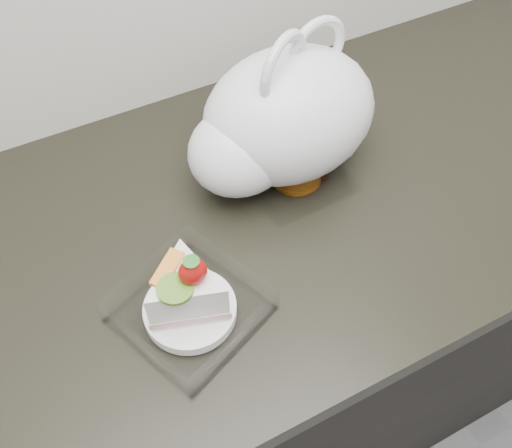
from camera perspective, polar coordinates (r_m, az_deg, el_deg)
The scene contains 4 objects.
counter at distance 1.25m, azimuth -2.42°, elevation -12.58°, with size 2.04×0.64×0.90m.
cake_tray at distance 0.76m, azimuth -6.76°, elevation -7.69°, with size 0.22×0.22×0.13m.
mooncake_wrap at distance 0.92m, azimuth 4.16°, elevation 5.20°, with size 0.16×0.15×0.04m.
plastic_bag at distance 0.88m, azimuth 2.38°, elevation 10.21°, with size 0.36×0.29×0.25m.
Camera 1 is at (-0.20, 1.19, 1.58)m, focal length 40.00 mm.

